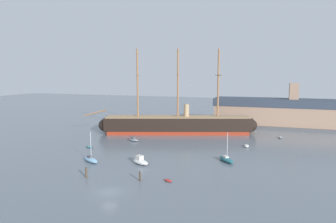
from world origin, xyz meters
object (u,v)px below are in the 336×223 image
(dinghy_foreground_right, at_px, (168,180))
(dinghy_distant_centre, at_px, (201,127))
(sailboat_mid_right, at_px, (226,159))
(dockside_warehouse_right, at_px, (273,112))
(tall_ship, at_px, (178,124))
(sailboat_foreground_left, at_px, (91,159))
(dinghy_alongside_stern, at_px, (247,146))
(dinghy_far_left, at_px, (107,127))
(dinghy_mid_left, at_px, (89,147))
(motorboat_near_centre, at_px, (140,161))
(motorboat_alongside_bow, at_px, (134,140))
(dinghy_far_right, at_px, (280,137))
(mooring_piling_left_pair, at_px, (140,176))
(seagull_in_flight, at_px, (191,86))
(mooring_piling_nearest, at_px, (86,172))

(dinghy_foreground_right, bearing_deg, dinghy_distant_centre, 95.34)
(sailboat_mid_right, bearing_deg, dockside_warehouse_right, 77.68)
(tall_ship, height_order, sailboat_foreground_left, tall_ship)
(dinghy_distant_centre, bearing_deg, sailboat_mid_right, -70.51)
(dinghy_alongside_stern, height_order, dinghy_distant_centre, dinghy_alongside_stern)
(tall_ship, bearing_deg, dinghy_far_left, 175.61)
(sailboat_foreground_left, height_order, dinghy_far_left, sailboat_foreground_left)
(sailboat_foreground_left, relative_size, dinghy_mid_left, 3.19)
(dinghy_distant_centre, bearing_deg, motorboat_near_centre, -94.76)
(motorboat_alongside_bow, distance_m, dinghy_far_left, 25.39)
(dinghy_foreground_right, height_order, dockside_warehouse_right, dockside_warehouse_right)
(dinghy_alongside_stern, distance_m, dinghy_far_right, 17.38)
(motorboat_near_centre, bearing_deg, dinghy_mid_left, 154.47)
(dinghy_far_left, bearing_deg, motorboat_alongside_bow, -42.74)
(dinghy_foreground_right, distance_m, motorboat_near_centre, 12.08)
(dinghy_far_right, distance_m, mooring_piling_left_pair, 53.97)
(dinghy_distant_centre, xyz_separation_m, mooring_piling_left_pair, (0.07, -56.22, 0.68))
(motorboat_near_centre, distance_m, dinghy_mid_left, 20.81)
(dinghy_distant_centre, relative_size, seagull_in_flight, 1.72)
(tall_ship, xyz_separation_m, dinghy_distant_centre, (5.39, 12.14, -2.80))
(dinghy_far_right, xyz_separation_m, mooring_piling_nearest, (-37.29, -48.41, 0.73))
(seagull_in_flight, bearing_deg, sailboat_mid_right, -36.62)
(dinghy_distant_centre, relative_size, mooring_piling_left_pair, 1.06)
(tall_ship, relative_size, mooring_piling_nearest, 27.63)
(motorboat_near_centre, relative_size, dinghy_alongside_stern, 1.79)
(motorboat_near_centre, height_order, seagull_in_flight, seagull_in_flight)
(dinghy_foreground_right, xyz_separation_m, seagull_in_flight, (-1.27, 23.06, 16.55))
(motorboat_alongside_bow, height_order, mooring_piling_left_pair, mooring_piling_left_pair)
(motorboat_near_centre, relative_size, seagull_in_flight, 4.42)
(dinghy_alongside_stern, xyz_separation_m, mooring_piling_left_pair, (-17.48, -32.17, 0.58))
(dinghy_far_right, bearing_deg, sailboat_foreground_left, -136.89)
(dinghy_alongside_stern, bearing_deg, dinghy_mid_left, -161.02)
(dinghy_far_left, distance_m, seagull_in_flight, 46.00)
(dinghy_far_left, bearing_deg, mooring_piling_nearest, -64.53)
(motorboat_near_centre, bearing_deg, mooring_piling_nearest, -120.78)
(sailboat_foreground_left, height_order, dinghy_far_right, sailboat_foreground_left)
(dinghy_far_right, height_order, mooring_piling_nearest, mooring_piling_nearest)
(dinghy_foreground_right, relative_size, dockside_warehouse_right, 0.04)
(motorboat_near_centre, height_order, sailboat_mid_right, sailboat_mid_right)
(mooring_piling_nearest, height_order, mooring_piling_left_pair, mooring_piling_nearest)
(dinghy_foreground_right, distance_m, dinghy_mid_left, 32.58)
(mooring_piling_nearest, bearing_deg, motorboat_near_centre, 59.22)
(mooring_piling_left_pair, bearing_deg, dinghy_far_left, 125.73)
(sailboat_mid_right, height_order, seagull_in_flight, seagull_in_flight)
(sailboat_mid_right, distance_m, motorboat_alongside_bow, 30.85)
(tall_ship, xyz_separation_m, dinghy_far_right, (32.26, 2.76, -2.75))
(sailboat_foreground_left, xyz_separation_m, dinghy_alongside_stern, (32.79, 24.75, -0.26))
(tall_ship, xyz_separation_m, seagull_in_flight, (9.25, -19.66, 13.73))
(dinghy_mid_left, distance_m, dinghy_far_left, 29.79)
(motorboat_near_centre, bearing_deg, seagull_in_flight, 62.73)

